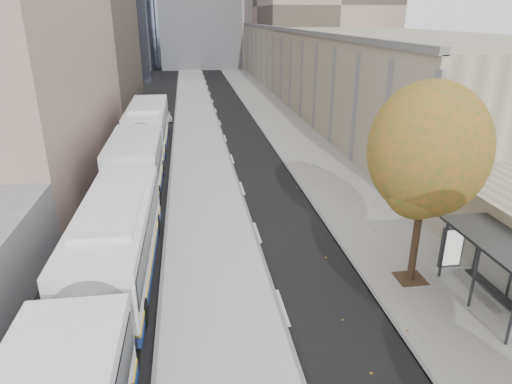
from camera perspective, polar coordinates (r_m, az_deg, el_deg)
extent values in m
cube|color=#B0B0B0|center=(37.47, -7.17, 6.31)|extent=(4.25, 150.00, 0.15)
cube|color=gray|center=(38.47, 4.90, 6.73)|extent=(4.75, 150.00, 0.08)
cube|color=gray|center=(68.48, 8.96, 16.28)|extent=(18.00, 92.00, 8.00)
cube|color=#383A3F|center=(17.34, 28.22, -5.51)|extent=(1.90, 4.40, 0.10)
cube|color=silver|center=(18.30, 29.39, -8.72)|extent=(0.04, 4.00, 2.10)
cylinder|color=#2F2315|center=(18.22, 19.29, -5.83)|extent=(0.28, 0.28, 3.24)
sphere|color=#3D6020|center=(16.98, 20.74, 4.97)|extent=(4.20, 4.20, 4.20)
cube|color=white|center=(15.11, -19.06, -12.77)|extent=(2.75, 17.62, 2.93)
cube|color=black|center=(14.82, -19.31, -11.04)|extent=(2.80, 16.91, 1.02)
cube|color=white|center=(32.74, -13.84, 6.39)|extent=(2.75, 18.88, 3.15)
cube|color=black|center=(32.61, -13.93, 7.37)|extent=(2.81, 18.12, 1.09)
cube|color=#186C4B|center=(23.93, -15.51, -0.17)|extent=(1.99, 0.06, 1.22)
imported|color=silver|center=(46.08, -11.55, 9.50)|extent=(1.99, 3.63, 1.17)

